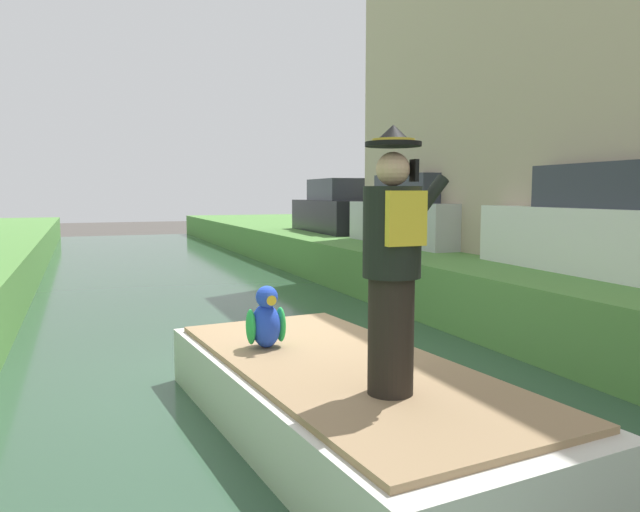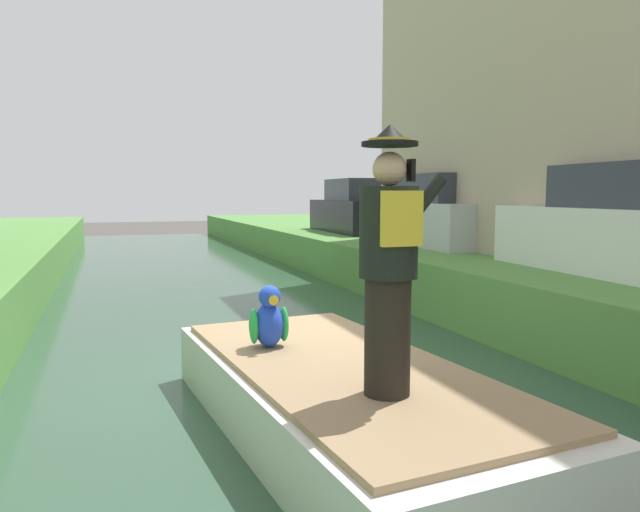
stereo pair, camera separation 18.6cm
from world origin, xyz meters
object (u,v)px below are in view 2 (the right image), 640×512
Objects in this scene: person_pirate at (389,262)px; parked_car_dark at (358,210)px; boat at (344,400)px; parked_car_white at (634,228)px; parrot_plush at (269,320)px; parked_car_silver at (438,215)px.

person_pirate is 13.20m from parked_car_dark.
person_pirate reaches higher than parked_car_dark.
boat is 5.43m from parked_car_white.
boat is 1.01m from parrot_plush.
boat is 1.48m from person_pirate.
parked_car_white reaches higher than boat.
boat is 2.35× the size of person_pirate.
parrot_plush is (-0.45, 1.53, -0.68)m from person_pirate.
parked_car_silver is at bearing 49.05° from parrot_plush.
person_pirate is at bearing -112.08° from parked_car_dark.
parrot_plush is (-0.45, 0.72, 0.55)m from boat.
parrot_plush is 0.14× the size of parked_car_silver.
boat is at bearing -58.24° from parrot_plush.
parked_car_silver is at bearing 65.33° from person_pirate.
parrot_plush is at bearing 114.27° from person_pirate.
parked_car_silver is 4.47m from parked_car_dark.
parked_car_silver is at bearing 90.00° from parked_car_white.
parked_car_white reaches higher than parrot_plush.
parrot_plush is at bearing 121.76° from boat.
parked_car_silver is 0.99× the size of parked_car_dark.
parked_car_dark reaches higher than parrot_plush.
person_pirate reaches higher than parrot_plush.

